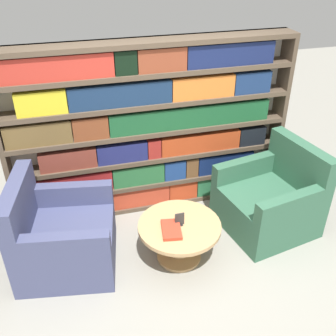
# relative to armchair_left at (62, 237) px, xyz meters

# --- Properties ---
(ground_plane) EXTENTS (14.00, 14.00, 0.00)m
(ground_plane) POSITION_rel_armchair_left_xyz_m (1.07, -0.55, -0.31)
(ground_plane) COLOR gray
(bookshelf) EXTENTS (3.11, 0.30, 1.93)m
(bookshelf) POSITION_rel_armchair_left_xyz_m (1.06, 0.76, 0.64)
(bookshelf) COLOR silver
(bookshelf) RESTS_ON ground_plane
(armchair_left) EXTENTS (1.03, 1.02, 0.94)m
(armchair_left) POSITION_rel_armchair_left_xyz_m (0.00, 0.00, 0.00)
(armchair_left) COLOR #42476B
(armchair_left) RESTS_ON ground_plane
(armchair_right) EXTENTS (1.04, 1.03, 0.94)m
(armchair_right) POSITION_rel_armchair_left_xyz_m (2.21, 0.00, 0.00)
(armchair_right) COLOR #336047
(armchair_right) RESTS_ON ground_plane
(coffee_table) EXTENTS (0.80, 0.80, 0.42)m
(coffee_table) POSITION_rel_armchair_left_xyz_m (1.11, -0.24, -0.01)
(coffee_table) COLOR tan
(coffee_table) RESTS_ON ground_plane
(table_sign) EXTENTS (0.09, 0.06, 0.13)m
(table_sign) POSITION_rel_armchair_left_xyz_m (1.11, -0.24, 0.16)
(table_sign) COLOR black
(table_sign) RESTS_ON coffee_table
(stray_book) EXTENTS (0.22, 0.30, 0.04)m
(stray_book) POSITION_rel_armchair_left_xyz_m (1.01, -0.31, 0.13)
(stray_book) COLOR #B73823
(stray_book) RESTS_ON coffee_table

